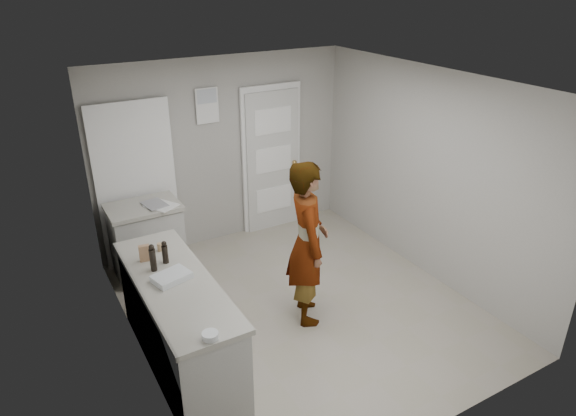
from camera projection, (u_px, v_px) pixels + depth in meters
ground at (300, 306)px, 5.79m from camera, size 4.00×4.00×0.00m
room_shell at (214, 171)px, 6.81m from camera, size 4.00×4.00×4.00m
main_counter at (179, 326)px, 4.79m from camera, size 0.64×1.96×0.93m
side_counter at (147, 242)px, 6.26m from camera, size 0.84×0.61×0.93m
person at (308, 243)px, 5.28m from camera, size 0.63×0.76×1.79m
cake_mix_box at (145, 253)px, 4.86m from camera, size 0.11×0.06×0.16m
spice_jar at (160, 247)px, 5.06m from camera, size 0.05×0.05×0.08m
oil_cruet_a at (165, 252)px, 4.82m from camera, size 0.06×0.06×0.23m
oil_cruet_b at (153, 258)px, 4.69m from camera, size 0.06×0.06×0.27m
baking_dish at (172, 277)px, 4.59m from camera, size 0.37×0.30×0.06m
egg_bowl at (210, 336)px, 3.86m from camera, size 0.13×0.13×0.05m
papers at (161, 205)px, 6.04m from camera, size 0.41×0.44×0.01m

